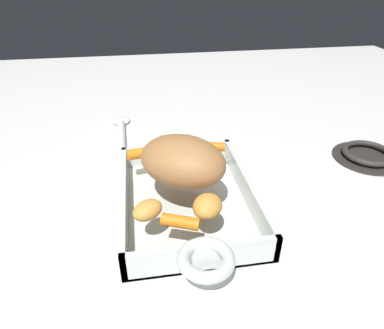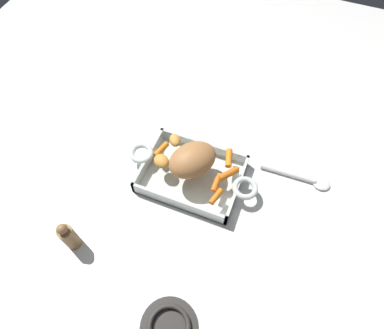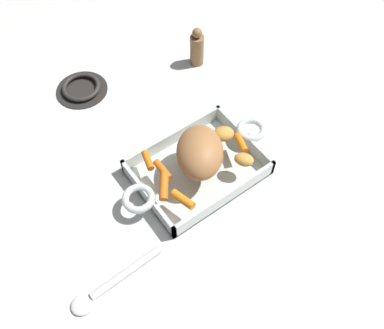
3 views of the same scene
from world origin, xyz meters
name	(u,v)px [view 3 (image 3 of 3)]	position (x,y,z in m)	size (l,w,h in m)	color
ground_plane	(198,172)	(0.00, 0.00, 0.00)	(2.34, 2.34, 0.00)	silver
roasting_dish	(198,168)	(0.00, 0.00, 0.02)	(0.43, 0.24, 0.06)	silver
pork_roast	(199,153)	(0.00, 0.01, 0.10)	(0.15, 0.11, 0.09)	#AB7241
baby_carrot_northwest	(164,186)	(0.11, 0.02, 0.07)	(0.02, 0.02, 0.07)	orange
baby_carrot_short	(241,143)	(-0.12, 0.03, 0.07)	(0.02, 0.02, 0.06)	orange
baby_carrot_northeast	(148,160)	(0.10, -0.07, 0.07)	(0.02, 0.02, 0.05)	orange
baby_carrot_center_left	(183,199)	(0.10, 0.07, 0.07)	(0.02, 0.02, 0.06)	orange
baby_carrot_southwest	(162,170)	(0.09, -0.02, 0.07)	(0.02, 0.02, 0.06)	orange
potato_halved	(224,134)	(-0.09, -0.02, 0.07)	(0.05, 0.04, 0.03)	gold
potato_corner	(244,160)	(-0.09, 0.07, 0.07)	(0.05, 0.04, 0.03)	gold
stove_burner_rear	(82,88)	(0.11, -0.44, 0.01)	(0.15, 0.15, 0.02)	#282623
serving_spoon	(112,283)	(0.33, 0.12, 0.01)	(0.23, 0.05, 0.02)	white
pepper_mill	(197,48)	(-0.24, -0.33, 0.06)	(0.04, 0.04, 0.13)	olive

